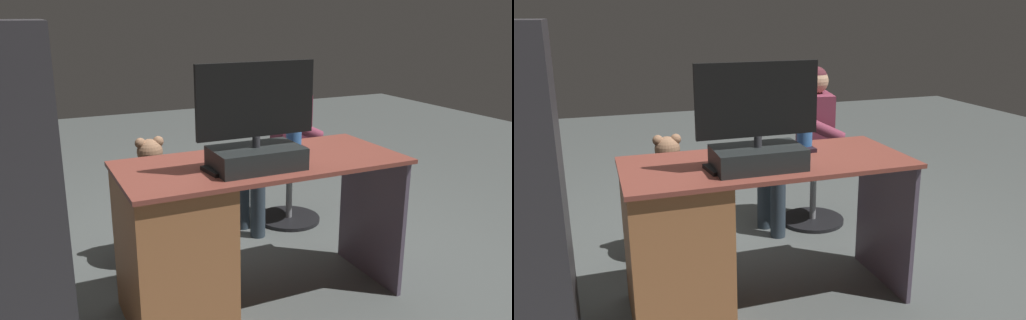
% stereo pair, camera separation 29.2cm
% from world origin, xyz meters
% --- Properties ---
extents(ground_plane, '(10.00, 10.00, 0.00)m').
position_xyz_m(ground_plane, '(0.00, 0.00, 0.00)').
color(ground_plane, '#4E5351').
extents(desk, '(1.38, 0.61, 0.75)m').
position_xyz_m(desk, '(0.37, 0.40, 0.40)').
color(desk, brown).
rests_on(desk, ground_plane).
extents(monitor, '(0.56, 0.25, 0.48)m').
position_xyz_m(monitor, '(0.08, 0.50, 0.89)').
color(monitor, black).
rests_on(monitor, desk).
extents(keyboard, '(0.42, 0.14, 0.02)m').
position_xyz_m(keyboard, '(-0.07, 0.27, 0.76)').
color(keyboard, black).
rests_on(keyboard, desk).
extents(computer_mouse, '(0.06, 0.10, 0.04)m').
position_xyz_m(computer_mouse, '(0.21, 0.29, 0.77)').
color(computer_mouse, '#282E24').
rests_on(computer_mouse, desk).
extents(cup, '(0.08, 0.08, 0.10)m').
position_xyz_m(cup, '(-0.25, 0.26, 0.80)').
color(cup, '#3372BF').
rests_on(cup, desk).
extents(tv_remote, '(0.06, 0.15, 0.02)m').
position_xyz_m(tv_remote, '(0.29, 0.49, 0.76)').
color(tv_remote, black).
rests_on(tv_remote, desk).
extents(office_chair_teddy, '(0.43, 0.43, 0.42)m').
position_xyz_m(office_chair_teddy, '(0.38, -0.28, 0.25)').
color(office_chair_teddy, black).
rests_on(office_chair_teddy, ground_plane).
extents(teddy_bear, '(0.23, 0.23, 0.33)m').
position_xyz_m(teddy_bear, '(0.38, -0.29, 0.57)').
color(teddy_bear, '#966B4E').
rests_on(teddy_bear, office_chair_teddy).
extents(visitor_chair, '(0.44, 0.44, 0.42)m').
position_xyz_m(visitor_chair, '(-0.64, -0.48, 0.25)').
color(visitor_chair, black).
rests_on(visitor_chair, ground_plane).
extents(person, '(0.53, 0.54, 1.09)m').
position_xyz_m(person, '(-0.56, -0.47, 0.63)').
color(person, brown).
rests_on(person, ground_plane).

